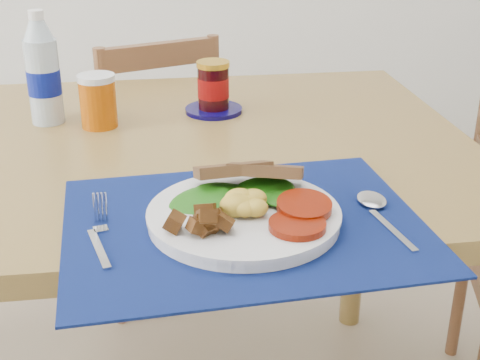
{
  "coord_description": "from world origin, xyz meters",
  "views": [
    {
      "loc": [
        0.09,
        -1.01,
        1.21
      ],
      "look_at": [
        0.21,
        -0.12,
        0.8
      ],
      "focal_mm": 50.0,
      "sensor_mm": 36.0,
      "label": 1
    }
  ],
  "objects_px": {
    "chair_far": "(151,141)",
    "jam_on_saucer": "(213,90)",
    "juice_glass": "(98,102)",
    "water_bottle": "(43,74)",
    "breakfast_plate": "(240,212)"
  },
  "relations": [
    {
      "from": "chair_far",
      "to": "breakfast_plate",
      "type": "xyz_separation_m",
      "value": [
        0.12,
        -0.97,
        0.25
      ]
    },
    {
      "from": "water_bottle",
      "to": "jam_on_saucer",
      "type": "relative_size",
      "value": 1.86
    },
    {
      "from": "breakfast_plate",
      "to": "jam_on_saucer",
      "type": "bearing_deg",
      "value": 90.82
    },
    {
      "from": "breakfast_plate",
      "to": "water_bottle",
      "type": "xyz_separation_m",
      "value": [
        -0.33,
        0.51,
        0.08
      ]
    },
    {
      "from": "water_bottle",
      "to": "chair_far",
      "type": "bearing_deg",
      "value": 65.87
    },
    {
      "from": "chair_far",
      "to": "jam_on_saucer",
      "type": "xyz_separation_m",
      "value": [
        0.14,
        -0.44,
        0.28
      ]
    },
    {
      "from": "juice_glass",
      "to": "water_bottle",
      "type": "bearing_deg",
      "value": 158.69
    },
    {
      "from": "chair_far",
      "to": "water_bottle",
      "type": "height_order",
      "value": "chair_far"
    },
    {
      "from": "water_bottle",
      "to": "jam_on_saucer",
      "type": "bearing_deg",
      "value": 3.05
    },
    {
      "from": "breakfast_plate",
      "to": "juice_glass",
      "type": "xyz_separation_m",
      "value": [
        -0.22,
        0.47,
        0.03
      ]
    },
    {
      "from": "breakfast_plate",
      "to": "jam_on_saucer",
      "type": "xyz_separation_m",
      "value": [
        0.02,
        0.53,
        0.03
      ]
    },
    {
      "from": "water_bottle",
      "to": "jam_on_saucer",
      "type": "distance_m",
      "value": 0.35
    },
    {
      "from": "breakfast_plate",
      "to": "jam_on_saucer",
      "type": "relative_size",
      "value": 2.25
    },
    {
      "from": "chair_far",
      "to": "juice_glass",
      "type": "distance_m",
      "value": 0.59
    },
    {
      "from": "breakfast_plate",
      "to": "jam_on_saucer",
      "type": "height_order",
      "value": "jam_on_saucer"
    }
  ]
}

